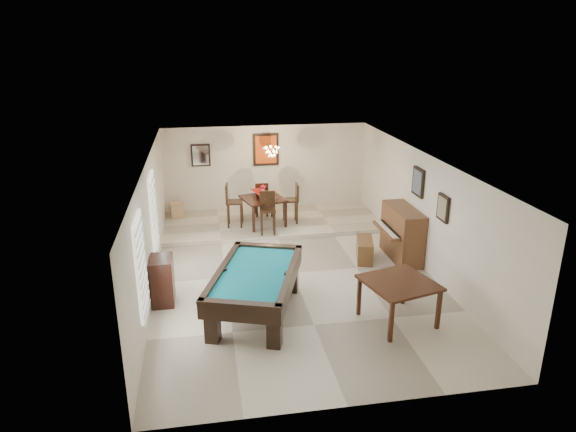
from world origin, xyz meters
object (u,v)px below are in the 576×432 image
object	(u,v)px
dining_table	(263,209)
dining_chair_east	(290,203)
dining_chair_south	(268,213)
piano_bench	(365,250)
pool_table	(256,293)
upright_piano	(396,234)
apothecary_chest	(163,280)
square_table	(398,302)
corner_bench	(177,210)
dining_chair_west	(235,205)
flower_vase	(263,189)
dining_chair_north	(261,199)
chandelier	(272,148)

from	to	relation	value
dining_table	dining_chair_east	world-z (taller)	dining_chair_east
dining_chair_south	piano_bench	bearing A→B (deg)	-35.65
pool_table	dining_chair_south	world-z (taller)	dining_chair_south
upright_piano	apothecary_chest	bearing A→B (deg)	-166.36
square_table	dining_chair_south	bearing A→B (deg)	111.26
upright_piano	corner_bench	bearing A→B (deg)	145.19
apothecary_chest	dining_chair_west	bearing A→B (deg)	66.24
pool_table	flower_vase	bearing A→B (deg)	99.57
dining_table	dining_chair_south	bearing A→B (deg)	-87.51
square_table	corner_bench	xyz separation A→B (m)	(-4.20, 6.40, -0.09)
apothecary_chest	corner_bench	bearing A→B (deg)	88.74
pool_table	dining_chair_north	distance (m)	5.45
flower_vase	dining_chair_south	xyz separation A→B (m)	(0.03, -0.71, -0.45)
pool_table	apothecary_chest	world-z (taller)	apothecary_chest
pool_table	dining_table	distance (m)	4.68
apothecary_chest	dining_chair_east	size ratio (longest dim) A/B	0.86
dining_table	flower_vase	world-z (taller)	flower_vase
dining_chair_north	dining_chair_east	size ratio (longest dim) A/B	0.90
upright_piano	dining_chair_east	bearing A→B (deg)	128.56
dining_chair_east	chandelier	world-z (taller)	chandelier
piano_bench	dining_table	bearing A→B (deg)	129.84
dining_chair_north	chandelier	size ratio (longest dim) A/B	1.67
dining_chair_north	dining_chair_west	size ratio (longest dim) A/B	0.85
upright_piano	dining_chair_south	bearing A→B (deg)	146.55
piano_bench	dining_chair_east	distance (m)	2.92
pool_table	dining_table	size ratio (longest dim) A/B	2.44
dining_chair_east	flower_vase	bearing A→B (deg)	-83.74
pool_table	piano_bench	distance (m)	3.52
pool_table	upright_piano	xyz separation A→B (m)	(3.57, 2.05, 0.19)
upright_piano	flower_vase	xyz separation A→B (m)	(-2.85, 2.57, 0.50)
flower_vase	corner_bench	size ratio (longest dim) A/B	0.55
pool_table	square_table	size ratio (longest dim) A/B	2.20
dining_chair_south	chandelier	bearing A→B (deg)	80.40
dining_table	corner_bench	size ratio (longest dim) A/B	2.40
apothecary_chest	dining_chair_west	world-z (taller)	dining_chair_west
dining_chair_south	dining_chair_north	world-z (taller)	dining_chair_south
dining_chair_west	dining_table	bearing A→B (deg)	-83.02
dining_chair_north	piano_bench	bearing A→B (deg)	121.31
piano_bench	dining_table	world-z (taller)	dining_table
pool_table	dining_chair_north	bearing A→B (deg)	100.43
dining_chair_north	square_table	bearing A→B (deg)	105.54
upright_piano	piano_bench	xyz separation A→B (m)	(-0.74, 0.05, -0.37)
dining_chair_north	chandelier	distance (m)	1.69
dining_chair_north	upright_piano	bearing A→B (deg)	129.22
dining_chair_north	dining_chair_west	distance (m)	1.13
square_table	dining_chair_east	world-z (taller)	dining_chair_east
corner_bench	chandelier	distance (m)	3.36
piano_bench	apothecary_chest	world-z (taller)	apothecary_chest
dining_chair_south	dining_chair_north	distance (m)	1.48
dining_chair_north	corner_bench	size ratio (longest dim) A/B	2.26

